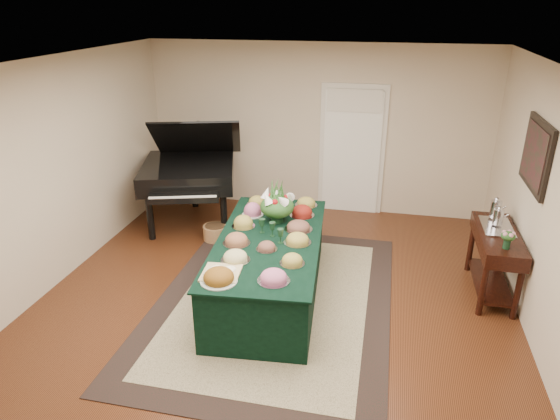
% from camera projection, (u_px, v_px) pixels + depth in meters
% --- Properties ---
extents(ground, '(6.00, 6.00, 0.00)m').
position_uv_depth(ground, '(275.00, 301.00, 5.89)').
color(ground, black).
rests_on(ground, ground).
extents(area_rug, '(2.70, 3.77, 0.01)m').
position_uv_depth(area_rug, '(274.00, 301.00, 5.88)').
color(area_rug, black).
rests_on(area_rug, ground).
extents(kitchen_doorway, '(1.05, 0.07, 2.10)m').
position_uv_depth(kitchen_doorway, '(352.00, 151.00, 8.04)').
color(kitchen_doorway, silver).
rests_on(kitchen_doorway, ground).
extents(buffet_table, '(1.38, 2.58, 0.75)m').
position_uv_depth(buffet_table, '(269.00, 267.00, 5.87)').
color(buffet_table, black).
rests_on(buffet_table, ground).
extents(food_platters, '(1.04, 2.42, 0.13)m').
position_uv_depth(food_platters, '(268.00, 233.00, 5.76)').
color(food_platters, silver).
rests_on(food_platters, buffet_table).
extents(cutting_board, '(0.40, 0.40, 0.10)m').
position_uv_depth(cutting_board, '(222.00, 270.00, 5.00)').
color(cutting_board, tan).
rests_on(cutting_board, buffet_table).
extents(green_goblets, '(0.35, 0.30, 0.18)m').
position_uv_depth(green_goblets, '(271.00, 230.00, 5.73)').
color(green_goblets, '#13311C').
rests_on(green_goblets, buffet_table).
extents(floral_centerpiece, '(0.43, 0.43, 0.43)m').
position_uv_depth(floral_centerpiece, '(277.00, 202.00, 6.07)').
color(floral_centerpiece, '#13311C').
rests_on(floral_centerpiece, buffet_table).
extents(grand_piano, '(1.75, 1.94, 1.70)m').
position_uv_depth(grand_piano, '(189.00, 172.00, 7.65)').
color(grand_piano, black).
rests_on(grand_piano, ground).
extents(wicker_basket, '(0.35, 0.35, 0.22)m').
position_uv_depth(wicker_basket, '(215.00, 233.00, 7.36)').
color(wicker_basket, '#94653B').
rests_on(wicker_basket, ground).
extents(mahogany_sideboard, '(0.45, 1.22, 0.80)m').
position_uv_depth(mahogany_sideboard, '(496.00, 247.00, 5.84)').
color(mahogany_sideboard, black).
rests_on(mahogany_sideboard, ground).
extents(tea_service, '(0.34, 0.58, 0.30)m').
position_uv_depth(tea_service, '(497.00, 215.00, 5.94)').
color(tea_service, silver).
rests_on(tea_service, mahogany_sideboard).
extents(pink_bouquet, '(0.17, 0.17, 0.21)m').
position_uv_depth(pink_bouquet, '(508.00, 237.00, 5.34)').
color(pink_bouquet, '#13311C').
rests_on(pink_bouquet, mahogany_sideboard).
extents(wall_painting, '(0.05, 0.95, 0.75)m').
position_uv_depth(wall_painting, '(536.00, 155.00, 5.35)').
color(wall_painting, black).
rests_on(wall_painting, ground).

